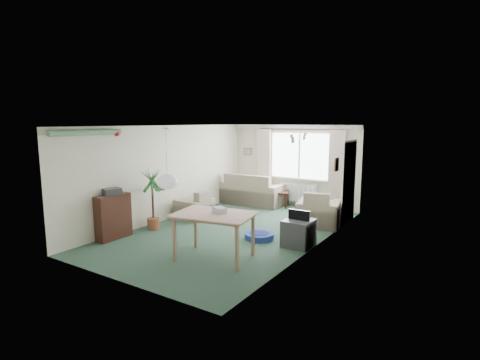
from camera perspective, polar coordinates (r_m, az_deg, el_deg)
The scene contains 25 objects.
ground at distance 8.70m, azimuth -1.08°, elevation -7.76°, with size 6.50×6.50×0.00m, color #2A4737.
window at distance 11.13m, azimuth 9.09°, elevation 3.67°, with size 1.80×0.03×1.30m, color white.
curtain_rod at distance 11.01m, azimuth 9.02°, elevation 7.63°, with size 2.60×0.03×0.03m, color black.
curtain_left at distance 11.57m, azimuth 3.64°, elevation 2.82°, with size 0.45×0.08×2.00m, color beige.
curtain_right at distance 10.65m, azimuth 14.51°, elevation 2.02°, with size 0.45×0.08×2.00m, color beige.
radiator at distance 11.24m, azimuth 8.87°, elevation -1.94°, with size 1.20×0.10×0.55m, color white.
doorway at distance 9.62m, azimuth 16.29°, elevation -0.40°, with size 0.03×0.95×2.00m, color black.
pendant_lamp at distance 6.49m, azimuth -11.00°, elevation -0.27°, with size 0.36×0.36×0.36m, color white.
tinsel_garland at distance 8.03m, azimuth -22.25°, elevation 6.71°, with size 1.60×1.60×0.12m, color #196626.
bauble_cluster_a at distance 8.51m, azimuth 9.66°, elevation 6.92°, with size 0.20×0.20×0.20m, color silver.
bauble_cluster_b at distance 7.29m, azimuth 8.10°, elevation 6.64°, with size 0.20×0.20×0.20m, color silver.
wall_picture_back at distance 11.96m, azimuth 1.16°, elevation 4.38°, with size 0.28×0.03×0.22m, color brown.
wall_picture_right at distance 8.60m, azimuth 14.50°, elevation 2.31°, with size 0.03×0.24×0.30m, color brown.
sofa at distance 11.43m, azimuth 2.01°, elevation -1.31°, with size 1.87×0.99×0.94m, color beige.
armchair_corner at distance 9.25m, azimuth 11.88°, elevation -4.19°, with size 0.96×0.91×0.86m, color #B6A98A.
armchair_left at distance 9.82m, azimuth -6.96°, elevation -3.68°, with size 0.82×0.78×0.73m, color beige.
coffee_table at distance 11.17m, azimuth 4.81°, elevation -2.82°, with size 1.02×0.57×0.46m, color black.
photo_frame at distance 11.04m, azimuth 4.92°, elevation -1.34°, with size 0.12×0.02×0.16m, color #4D3328.
bookshelf at distance 8.48m, azimuth -18.73°, elevation -5.33°, with size 0.26×0.78×0.96m, color black.
hifi_box at distance 8.37m, azimuth -18.93°, elevation -1.67°, with size 0.28×0.35×0.14m, color #343438.
houseplant at distance 8.91m, azimuth -13.16°, elevation -2.81°, with size 0.62×0.62×1.45m, color #205F26.
dining_table at distance 6.95m, azimuth -3.92°, elevation -8.57°, with size 1.32×0.88×0.82m, color tan.
gift_box at distance 6.88m, azimuth -3.13°, elevation -4.67°, with size 0.25×0.18×0.12m, color silver.
tv_cube at distance 7.71m, azimuth 8.92°, elevation -7.97°, with size 0.54×0.60×0.54m, color #3F4045.
pet_bed at distance 8.13m, azimuth 2.95°, elevation -8.52°, with size 0.63×0.63×0.13m, color #24219A.
Camera 1 is at (4.65, -6.92, 2.50)m, focal length 28.00 mm.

